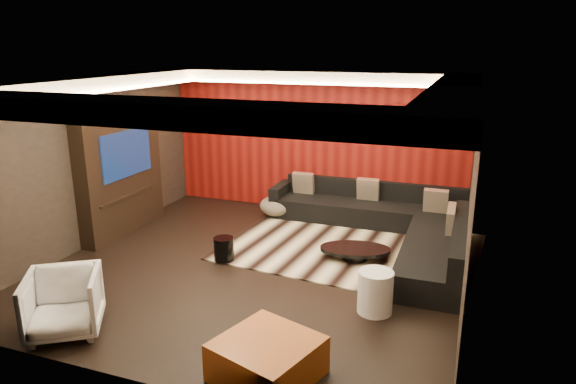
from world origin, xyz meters
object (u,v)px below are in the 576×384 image
at_px(orange_ottoman, 267,359).
at_px(sectional_sofa, 390,224).
at_px(coffee_table, 355,253).
at_px(drum_stool, 224,249).
at_px(white_side_table, 375,292).
at_px(armchair, 63,303).

xyz_separation_m(orange_ottoman, sectional_sofa, (0.54, 4.34, 0.06)).
xyz_separation_m(coffee_table, sectional_sofa, (0.36, 1.12, 0.15)).
height_order(coffee_table, drum_stool, drum_stool).
distance_m(white_side_table, orange_ottoman, 1.87).
distance_m(armchair, sectional_sofa, 5.35).
distance_m(white_side_table, armchair, 3.76).
xyz_separation_m(coffee_table, orange_ottoman, (-0.18, -3.22, 0.09)).
bearing_deg(armchair, coffee_table, 17.08).
xyz_separation_m(coffee_table, drum_stool, (-1.92, -0.75, 0.09)).
relative_size(white_side_table, sectional_sofa, 0.15).
bearing_deg(drum_stool, white_side_table, -17.09).
bearing_deg(drum_stool, sectional_sofa, 39.29).
height_order(armchair, sectional_sofa, same).
height_order(orange_ottoman, sectional_sofa, sectional_sofa).
distance_m(coffee_table, armchair, 4.25).
bearing_deg(coffee_table, armchair, -130.13).
distance_m(drum_stool, sectional_sofa, 2.95).
relative_size(drum_stool, sectional_sofa, 0.10).
relative_size(drum_stool, white_side_table, 0.67).
height_order(white_side_table, sectional_sofa, sectional_sofa).
bearing_deg(white_side_table, armchair, -152.73).
distance_m(orange_ottoman, armchair, 2.56).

